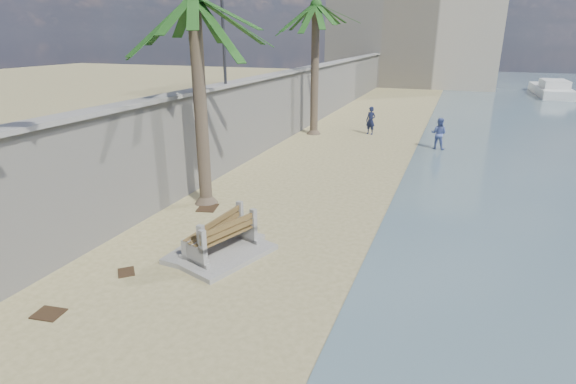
% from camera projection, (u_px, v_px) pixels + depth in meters
% --- Properties ---
extents(seawall, '(0.45, 70.00, 3.50)m').
position_uv_depth(seawall, '(292.00, 103.00, 25.77)').
color(seawall, gray).
rests_on(seawall, ground_plane).
extents(wall_cap, '(0.80, 70.00, 0.12)m').
position_uv_depth(wall_cap, '(292.00, 71.00, 25.18)').
color(wall_cap, gray).
rests_on(wall_cap, seawall).
extents(end_building, '(18.00, 12.00, 14.00)m').
position_uv_depth(end_building, '(416.00, 21.00, 51.17)').
color(end_building, '#B7AA93').
rests_on(end_building, ground_plane).
extents(bench_near, '(2.33, 2.81, 1.01)m').
position_uv_depth(bench_near, '(224.00, 241.00, 11.60)').
color(bench_near, gray).
rests_on(bench_near, ground_plane).
extents(bench_far, '(1.89, 2.62, 1.04)m').
position_uv_depth(bench_far, '(214.00, 235.00, 11.89)').
color(bench_far, gray).
rests_on(bench_far, ground_plane).
extents(palm_mid, '(5.00, 5.00, 7.40)m').
position_uv_depth(palm_mid, '(194.00, 1.00, 13.35)').
color(palm_mid, brown).
rests_on(palm_mid, ground_plane).
extents(palm_back, '(5.00, 5.00, 7.90)m').
position_uv_depth(palm_back, '(316.00, 7.00, 23.96)').
color(palm_back, brown).
rests_on(palm_back, ground_plane).
extents(streetlight, '(0.28, 0.28, 5.12)m').
position_uv_depth(streetlight, '(222.00, 2.00, 17.06)').
color(streetlight, '#2D2D33').
rests_on(streetlight, wall_cap).
extents(person_a, '(0.77, 0.64, 1.83)m').
position_uv_depth(person_a, '(371.00, 119.00, 25.86)').
color(person_a, '#151A3A').
rests_on(person_a, ground_plane).
extents(person_b, '(0.95, 0.80, 1.76)m').
position_uv_depth(person_b, '(439.00, 132.00, 22.49)').
color(person_b, '#4B5C9C').
rests_on(person_b, ground_plane).
extents(yacht_far, '(2.86, 9.58, 1.50)m').
position_uv_depth(yacht_far, '(551.00, 91.00, 43.25)').
color(yacht_far, silver).
rests_on(yacht_far, bay_water).
extents(debris_b, '(0.64, 0.54, 0.03)m').
position_uv_depth(debris_b, '(49.00, 314.00, 9.30)').
color(debris_b, '#382616').
rests_on(debris_b, ground_plane).
extents(debris_c, '(0.77, 0.88, 0.03)m').
position_uv_depth(debris_c, '(208.00, 208.00, 14.99)').
color(debris_c, '#382616').
rests_on(debris_c, ground_plane).
extents(debris_d, '(0.60, 0.61, 0.03)m').
position_uv_depth(debris_d, '(126.00, 272.00, 10.92)').
color(debris_d, '#382616').
rests_on(debris_d, ground_plane).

